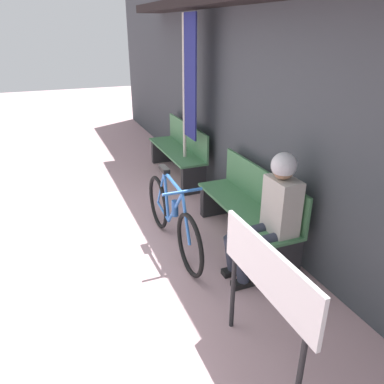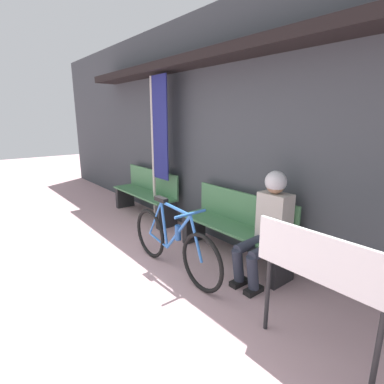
{
  "view_description": "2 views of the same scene",
  "coord_description": "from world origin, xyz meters",
  "views": [
    {
      "loc": [
        3.65,
        0.5,
        2.22
      ],
      "look_at": [
        0.24,
        1.87,
        0.59
      ],
      "focal_mm": 35.0,
      "sensor_mm": 36.0,
      "label": 1
    },
    {
      "loc": [
        2.93,
        -0.21,
        1.77
      ],
      "look_at": [
        0.25,
        1.94,
        0.91
      ],
      "focal_mm": 28.0,
      "sensor_mm": 36.0,
      "label": 2
    }
  ],
  "objects": [
    {
      "name": "ground_plane",
      "position": [
        0.0,
        0.0,
        0.0
      ],
      "size": [
        24.0,
        24.0,
        0.0
      ],
      "primitive_type": "plane",
      "color": "#C69EA3"
    },
    {
      "name": "park_bench_far",
      "position": [
        -1.71,
        2.43,
        0.39
      ],
      "size": [
        1.6,
        0.42,
        0.85
      ],
      "color": "#477F51",
      "rests_on": "ground_plane"
    },
    {
      "name": "storefront_wall",
      "position": [
        0.0,
        2.74,
        1.66
      ],
      "size": [
        12.0,
        0.56,
        3.2
      ],
      "color": "#3D4247",
      "rests_on": "ground_plane"
    },
    {
      "name": "person_seated",
      "position": [
        1.09,
        2.32,
        0.7
      ],
      "size": [
        0.34,
        0.64,
        1.22
      ],
      "color": "#2D3342",
      "rests_on": "ground_plane"
    },
    {
      "name": "park_bench_near",
      "position": [
        0.5,
        2.43,
        0.39
      ],
      "size": [
        1.59,
        0.42,
        0.85
      ],
      "color": "#477F51",
      "rests_on": "ground_plane"
    },
    {
      "name": "banner_pole",
      "position": [
        -1.18,
        2.39,
        1.47
      ],
      "size": [
        0.45,
        0.05,
        2.39
      ],
      "color": "#B7B2A8",
      "rests_on": "ground_plane"
    },
    {
      "name": "bicycle",
      "position": [
        0.3,
        1.62,
        0.35
      ],
      "size": [
        1.66,
        0.4,
        0.86
      ],
      "color": "black",
      "rests_on": "ground_plane"
    },
    {
      "name": "signboard",
      "position": [
        2.02,
        1.67,
        0.75
      ],
      "size": [
        1.05,
        0.04,
        1.0
      ],
      "color": "#232326",
      "rests_on": "ground_plane"
    }
  ]
}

